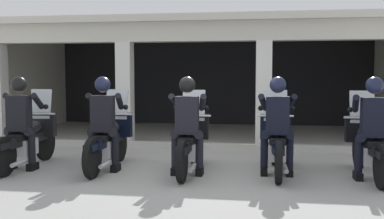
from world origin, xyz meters
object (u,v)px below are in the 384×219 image
at_px(motorcycle_far_left, 30,138).
at_px(police_officer_far_right, 373,119).
at_px(police_officer_far_left, 20,115).
at_px(motorcycle_center, 190,141).
at_px(motorcycle_right, 276,142).
at_px(motorcycle_left, 109,139).
at_px(police_officer_left, 103,115).
at_px(police_officer_center, 187,117).
at_px(police_officer_right, 277,117).
at_px(motorcycle_far_right, 368,145).

bearing_deg(motorcycle_far_left, police_officer_far_right, -17.29).
distance_m(police_officer_far_left, police_officer_far_right, 5.70).
height_order(motorcycle_center, motorcycle_right, same).
distance_m(motorcycle_far_left, motorcycle_center, 2.85).
xyz_separation_m(motorcycle_far_left, motorcycle_center, (2.85, 0.04, 0.00)).
distance_m(motorcycle_left, police_officer_left, 0.52).
distance_m(police_officer_center, motorcycle_right, 1.56).
relative_size(motorcycle_center, police_officer_right, 1.29).
bearing_deg(police_officer_far_left, police_officer_far_right, -14.44).
distance_m(motorcycle_far_left, police_officer_far_right, 5.72).
xyz_separation_m(motorcycle_right, motorcycle_far_right, (1.43, -0.12, 0.00)).
height_order(motorcycle_far_left, motorcycle_right, same).
xyz_separation_m(police_officer_center, motorcycle_right, (1.43, 0.44, -0.44)).
bearing_deg(police_officer_far_right, motorcycle_center, 159.11).
height_order(motorcycle_center, motorcycle_far_right, same).
bearing_deg(police_officer_far_right, motorcycle_far_left, 162.05).
height_order(motorcycle_far_left, motorcycle_center, same).
xyz_separation_m(motorcycle_far_left, motorcycle_right, (4.28, 0.20, 0.00)).
bearing_deg(police_officer_far_left, police_officer_center, -14.33).
distance_m(police_officer_left, police_officer_center, 1.43).
bearing_deg(police_officer_right, motorcycle_left, 165.19).
height_order(police_officer_right, police_officer_far_right, same).
relative_size(motorcycle_right, police_officer_right, 1.29).
xyz_separation_m(motorcycle_right, police_officer_right, (-0.00, -0.28, 0.44)).
distance_m(motorcycle_far_left, police_officer_center, 2.89).
xyz_separation_m(police_officer_left, police_officer_far_right, (4.28, -0.03, 0.00)).
relative_size(motorcycle_far_left, motorcycle_right, 1.00).
height_order(motorcycle_far_left, motorcycle_left, same).
bearing_deg(motorcycle_far_left, police_officer_far_left, -105.42).
relative_size(motorcycle_left, police_officer_left, 1.29).
relative_size(police_officer_left, motorcycle_far_right, 0.78).
bearing_deg(motorcycle_far_right, motorcycle_far_left, 164.90).
bearing_deg(motorcycle_far_left, motorcycle_right, -12.54).
xyz_separation_m(motorcycle_far_left, police_officer_far_right, (5.70, -0.21, 0.44)).
distance_m(motorcycle_center, motorcycle_right, 1.43).
relative_size(motorcycle_right, motorcycle_far_right, 1.00).
bearing_deg(motorcycle_far_right, police_officer_center, 170.47).
height_order(police_officer_center, police_officer_right, same).
distance_m(police_officer_far_left, motorcycle_right, 4.33).
xyz_separation_m(motorcycle_center, police_officer_far_right, (2.85, -0.25, 0.44)).
bearing_deg(police_officer_far_left, motorcycle_left, 0.01).
bearing_deg(motorcycle_center, police_officer_far_right, -13.41).
distance_m(police_officer_left, police_officer_right, 2.85).
bearing_deg(police_officer_right, motorcycle_center, 163.86).
bearing_deg(police_officer_right, police_officer_center, 175.23).
height_order(police_officer_left, motorcycle_far_right, police_officer_left).
relative_size(motorcycle_far_left, motorcycle_center, 1.00).
relative_size(police_officer_far_left, police_officer_center, 1.00).
relative_size(motorcycle_center, police_officer_far_right, 1.29).
distance_m(motorcycle_center, police_officer_right, 1.50).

